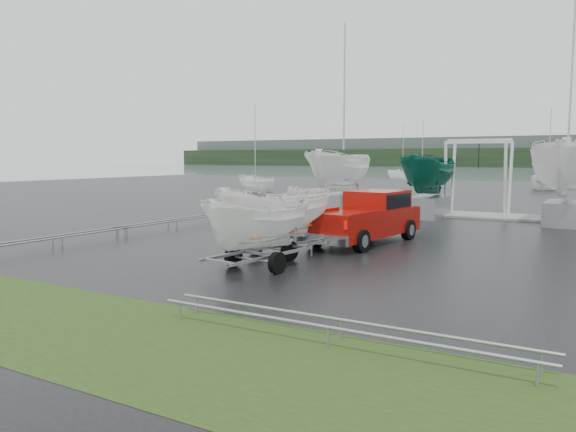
{
  "coord_description": "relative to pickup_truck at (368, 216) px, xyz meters",
  "views": [
    {
      "loc": [
        7.96,
        -17.89,
        3.16
      ],
      "look_at": [
        -1.38,
        -1.81,
        1.2
      ],
      "focal_mm": 35.0,
      "sensor_mm": 36.0,
      "label": 1
    }
  ],
  "objects": [
    {
      "name": "ground_plane",
      "position": [
        -0.15,
        -1.49,
        -0.99
      ],
      "size": [
        120.0,
        120.0,
        0.0
      ],
      "primitive_type": "plane",
      "color": "black",
      "rests_on": "ground"
    },
    {
      "name": "lake",
      "position": [
        -0.15,
        98.51,
        -0.99
      ],
      "size": [
        300.0,
        300.0,
        0.0
      ],
      "primitive_type": "plane",
      "color": "gray",
      "rests_on": "ground"
    },
    {
      "name": "grass_verge",
      "position": [
        -0.15,
        -12.49,
        -0.98
      ],
      "size": [
        40.0,
        40.0,
        0.0
      ],
      "primitive_type": "plane",
      "color": "#223414",
      "rests_on": "ground"
    },
    {
      "name": "dock",
      "position": [
        -0.15,
        11.51,
        -0.94
      ],
      "size": [
        30.0,
        3.0,
        0.12
      ],
      "primitive_type": "cube",
      "color": "#989892",
      "rests_on": "ground"
    },
    {
      "name": "pickup_truck",
      "position": [
        0.0,
        0.0,
        0.0
      ],
      "size": [
        2.61,
        5.88,
        1.89
      ],
      "rotation": [
        0.0,
        0.0,
        -0.12
      ],
      "color": "#920E07",
      "rests_on": "ground"
    },
    {
      "name": "trailer_hitched",
      "position": [
        -0.74,
        -6.29,
        1.58
      ],
      "size": [
        1.84,
        3.71,
        4.71
      ],
      "rotation": [
        0.0,
        0.0,
        -0.12
      ],
      "color": "gray",
      "rests_on": "ground"
    },
    {
      "name": "trailer_parked",
      "position": [
        -1.36,
        -4.33,
        1.81
      ],
      "size": [
        2.19,
        3.79,
        5.16
      ],
      "rotation": [
        0.0,
        0.0,
        -0.28
      ],
      "color": "gray",
      "rests_on": "ground"
    },
    {
      "name": "boat_hoist",
      "position": [
        1.55,
        11.51,
        1.68
      ],
      "size": [
        3.3,
        2.18,
        4.12
      ],
      "color": "silver",
      "rests_on": "ground"
    },
    {
      "name": "keelboat_0",
      "position": [
        -5.61,
        9.51,
        2.86
      ],
      "size": [
        2.42,
        3.2,
        10.59
      ],
      "color": "gray",
      "rests_on": "ground"
    },
    {
      "name": "keelboat_1",
      "position": [
        -0.58,
        9.71,
        2.45
      ],
      "size": [
        2.18,
        3.2,
        6.91
      ],
      "color": "gray",
      "rests_on": "ground"
    },
    {
      "name": "keelboat_2",
      "position": [
        5.87,
        9.51,
        3.46
      ],
      "size": [
        2.8,
        3.2,
        10.98
      ],
      "color": "gray",
      "rests_on": "ground"
    },
    {
      "name": "mast_rack_0",
      "position": [
        -9.15,
        -0.49,
        -0.64
      ],
      "size": [
        0.56,
        6.5,
        0.06
      ],
      "rotation": [
        0.0,
        0.0,
        1.57
      ],
      "color": "gray",
      "rests_on": "ground"
    },
    {
      "name": "mast_rack_1",
      "position": [
        -9.15,
        -6.49,
        -0.64
      ],
      "size": [
        0.56,
        6.5,
        0.06
      ],
      "rotation": [
        0.0,
        0.0,
        1.57
      ],
      "color": "gray",
      "rests_on": "ground"
    },
    {
      "name": "mast_rack_2",
      "position": [
        3.85,
        -10.99,
        -0.64
      ],
      "size": [
        7.0,
        0.56,
        0.06
      ],
      "color": "gray",
      "rests_on": "ground"
    },
    {
      "name": "moored_boat_0",
      "position": [
        -21.04,
        24.2,
        -0.98
      ],
      "size": [
        3.25,
        3.23,
        11.06
      ],
      "rotation": [
        0.0,
        0.0,
        4.11
      ],
      "color": "white",
      "rests_on": "ground"
    },
    {
      "name": "moored_boat_1",
      "position": [
        -13.57,
        51.68,
        -0.98
      ],
      "size": [
        3.3,
        3.37,
        12.08
      ],
      "rotation": [
        0.0,
        0.0,
        3.22
      ],
      "color": "white",
      "rests_on": "ground"
    },
    {
      "name": "moored_boat_4",
      "position": [
        -20.15,
        63.53,
        -0.98
      ],
      "size": [
        3.06,
        3.09,
        11.02
      ],
      "rotation": [
        0.0,
        0.0,
        2.7
      ],
      "color": "white",
      "rests_on": "ground"
    },
    {
      "name": "moored_boat_6",
      "position": [
        2.15,
        41.64,
        -0.98
      ],
      "size": [
        2.98,
        3.05,
        11.61
      ],
      "rotation": [
        0.0,
        0.0,
        3.04
      ],
      "color": "white",
      "rests_on": "ground"
    }
  ]
}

